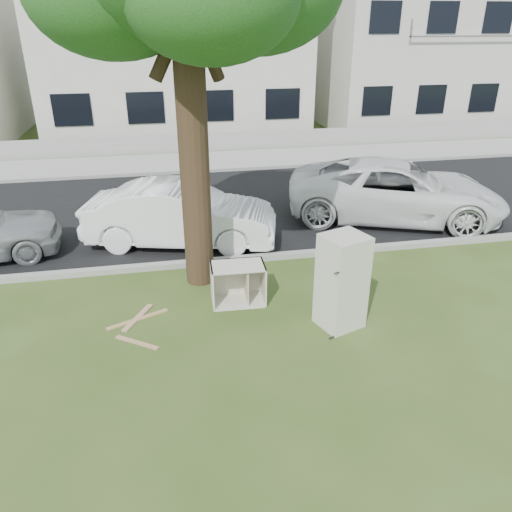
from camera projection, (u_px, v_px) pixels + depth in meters
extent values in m
plane|color=#344719|center=(234.00, 327.00, 8.40)|extent=(120.00, 120.00, 0.00)
cube|color=black|center=(201.00, 208.00, 13.72)|extent=(120.00, 7.00, 0.01)
cube|color=gray|center=(217.00, 264.00, 10.57)|extent=(120.00, 0.18, 0.12)
cube|color=gray|center=(191.00, 173.00, 16.87)|extent=(120.00, 0.18, 0.12)
cube|color=gray|center=(188.00, 162.00, 18.16)|extent=(120.00, 2.80, 0.01)
cube|color=gray|center=(184.00, 143.00, 19.43)|extent=(120.00, 0.15, 0.70)
cylinder|color=black|center=(194.00, 150.00, 8.82)|extent=(0.54, 0.54, 5.20)
cube|color=silver|center=(173.00, 47.00, 22.39)|extent=(11.00, 8.00, 7.20)
cube|color=beige|center=(419.00, 52.00, 24.61)|extent=(10.00, 8.00, 6.60)
cube|color=beige|center=(342.00, 282.00, 8.14)|extent=(0.84, 0.81, 1.62)
cube|color=white|center=(238.00, 284.00, 8.99)|extent=(0.98, 0.63, 0.75)
cube|color=tan|center=(138.00, 319.00, 8.59)|extent=(1.05, 0.52, 0.02)
cube|color=tan|center=(137.00, 342.00, 7.97)|extent=(0.71, 0.54, 0.02)
cube|color=tan|center=(138.00, 317.00, 8.64)|extent=(0.53, 0.83, 0.02)
imported|color=white|center=(181.00, 215.00, 11.25)|extent=(4.51, 2.51, 1.41)
imported|color=white|center=(396.00, 190.00, 12.71)|extent=(5.93, 4.23, 1.50)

